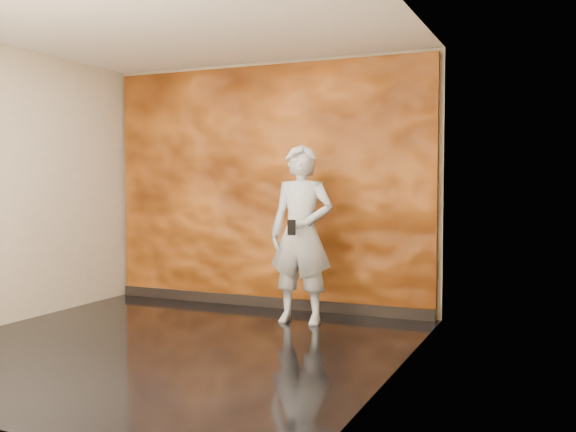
{
  "coord_description": "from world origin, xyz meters",
  "views": [
    {
      "loc": [
        3.17,
        -4.66,
        1.43
      ],
      "look_at": [
        0.76,
        0.85,
        1.11
      ],
      "focal_mm": 40.0,
      "sensor_mm": 36.0,
      "label": 1
    }
  ],
  "objects": [
    {
      "name": "room",
      "position": [
        0.0,
        0.0,
        1.4
      ],
      "size": [
        4.02,
        4.02,
        2.81
      ],
      "color": "black",
      "rests_on": "ground"
    },
    {
      "name": "feature_wall",
      "position": [
        0.0,
        1.96,
        1.38
      ],
      "size": [
        3.9,
        0.06,
        2.75
      ],
      "primitive_type": "cube",
      "color": "orange",
      "rests_on": "ground"
    },
    {
      "name": "phone",
      "position": [
        0.71,
        1.05,
        0.99
      ],
      "size": [
        0.08,
        0.04,
        0.15
      ],
      "primitive_type": "cube",
      "rotation": [
        0.0,
        0.0,
        0.37
      ],
      "color": "black",
      "rests_on": "man"
    },
    {
      "name": "baseboard",
      "position": [
        0.0,
        1.92,
        0.06
      ],
      "size": [
        3.9,
        0.04,
        0.12
      ],
      "primitive_type": "cube",
      "color": "black",
      "rests_on": "ground"
    },
    {
      "name": "man",
      "position": [
        0.7,
        1.33,
        0.9
      ],
      "size": [
        0.68,
        0.47,
        1.81
      ],
      "primitive_type": "imported",
      "rotation": [
        0.0,
        0.0,
        0.06
      ],
      "color": "#8E939C",
      "rests_on": "ground"
    }
  ]
}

